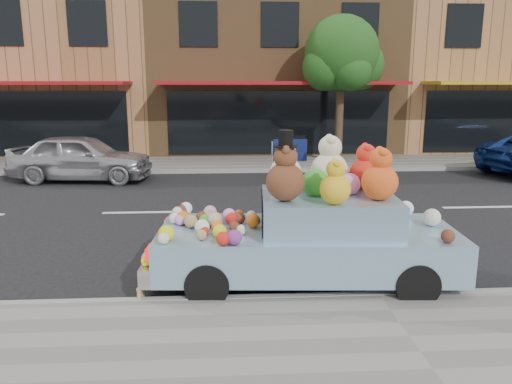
{
  "coord_description": "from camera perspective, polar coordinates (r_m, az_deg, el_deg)",
  "views": [
    {
      "loc": [
        -2.06,
        -11.23,
        2.95
      ],
      "look_at": [
        -1.59,
        -3.59,
        1.25
      ],
      "focal_mm": 35.0,
      "sensor_mm": 36.0,
      "label": 1
    }
  ],
  "objects": [
    {
      "name": "ground",
      "position": [
        11.8,
        6.69,
        -2.05
      ],
      "size": [
        120.0,
        120.0,
        0.0
      ],
      "primitive_type": "plane",
      "color": "black",
      "rests_on": "ground"
    },
    {
      "name": "near_sidewalk",
      "position": [
        5.92,
        18.25,
        -17.41
      ],
      "size": [
        60.0,
        3.0,
        0.12
      ],
      "primitive_type": "cube",
      "color": "gray",
      "rests_on": "ground"
    },
    {
      "name": "far_sidewalk",
      "position": [
        18.08,
        3.11,
        3.31
      ],
      "size": [
        60.0,
        3.0,
        0.12
      ],
      "primitive_type": "cube",
      "color": "gray",
      "rests_on": "ground"
    },
    {
      "name": "near_kerb",
      "position": [
        7.17,
        13.81,
        -11.59
      ],
      "size": [
        60.0,
        0.12,
        0.13
      ],
      "primitive_type": "cube",
      "color": "gray",
      "rests_on": "ground"
    },
    {
      "name": "far_kerb",
      "position": [
        16.62,
        3.69,
        2.5
      ],
      "size": [
        60.0,
        0.12,
        0.13
      ],
      "primitive_type": "cube",
      "color": "gray",
      "rests_on": "ground"
    },
    {
      "name": "storefront_left",
      "position": [
        24.54,
        -23.0,
        13.18
      ],
      "size": [
        10.0,
        9.8,
        7.3
      ],
      "color": "#AC7348",
      "rests_on": "ground"
    },
    {
      "name": "storefront_mid",
      "position": [
        23.31,
        1.64,
        14.23
      ],
      "size": [
        10.0,
        9.8,
        7.3
      ],
      "color": "olive",
      "rests_on": "ground"
    },
    {
      "name": "storefront_right",
      "position": [
        26.16,
        24.64,
        12.94
      ],
      "size": [
        10.0,
        9.8,
        7.3
      ],
      "color": "#AC7348",
      "rests_on": "ground"
    },
    {
      "name": "street_tree",
      "position": [
        18.26,
        9.77,
        14.68
      ],
      "size": [
        3.0,
        2.7,
        5.22
      ],
      "color": "#38281C",
      "rests_on": "ground"
    },
    {
      "name": "car_silver",
      "position": [
        15.95,
        -19.34,
        3.75
      ],
      "size": [
        4.32,
        2.07,
        1.42
      ],
      "primitive_type": "imported",
      "rotation": [
        0.0,
        0.0,
        1.48
      ],
      "color": "#B3B3B8",
      "rests_on": "ground"
    },
    {
      "name": "art_car",
      "position": [
        7.37,
        6.06,
        -4.4
      ],
      "size": [
        4.58,
        2.01,
        2.32
      ],
      "rotation": [
        0.0,
        0.0,
        -0.06
      ],
      "color": "black",
      "rests_on": "ground"
    }
  ]
}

